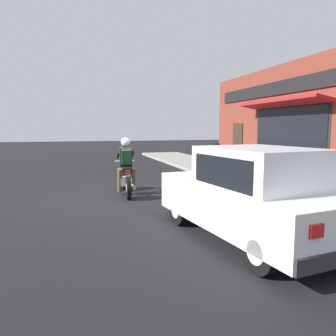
% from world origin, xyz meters
% --- Properties ---
extents(ground_plane, '(80.00, 80.00, 0.00)m').
position_xyz_m(ground_plane, '(0.00, 0.00, 0.00)').
color(ground_plane, black).
extents(sidewalk_curb, '(2.60, 22.00, 0.14)m').
position_xyz_m(sidewalk_curb, '(4.81, 3.00, 0.07)').
color(sidewalk_curb, gray).
rests_on(sidewalk_curb, ground).
extents(storefront_building, '(1.25, 9.09, 4.20)m').
position_xyz_m(storefront_building, '(6.34, 2.34, 2.11)').
color(storefront_building, maroon).
rests_on(storefront_building, ground).
extents(motorcycle_with_rider, '(0.59, 2.02, 1.62)m').
position_xyz_m(motorcycle_with_rider, '(0.13, 0.36, 0.68)').
color(motorcycle_with_rider, black).
rests_on(motorcycle_with_rider, ground).
extents(car_hatchback, '(2.09, 3.95, 1.57)m').
position_xyz_m(car_hatchback, '(1.52, -4.02, 0.77)').
color(car_hatchback, black).
rests_on(car_hatchback, ground).
extents(fire_hydrant, '(0.36, 0.24, 0.88)m').
position_xyz_m(fire_hydrant, '(5.22, -1.71, 0.57)').
color(fire_hydrant, red).
rests_on(fire_hydrant, sidewalk_curb).
extents(trash_bin, '(0.56, 0.56, 0.98)m').
position_xyz_m(trash_bin, '(5.53, 6.24, 0.64)').
color(trash_bin, '#514C47').
rests_on(trash_bin, sidewalk_curb).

